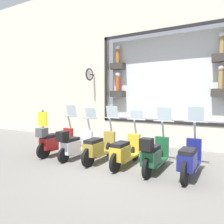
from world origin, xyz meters
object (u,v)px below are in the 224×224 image
object	(u,v)px
scooter_yellow_2	(125,151)
scooter_white_4	(75,145)
scooter_red_5	(55,141)
scooter_green_1	(154,154)
shop_sign_post	(43,128)
scooter_olive_3	(99,147)
scooter_navy_0	(189,159)

from	to	relation	value
scooter_yellow_2	scooter_white_4	world-z (taller)	scooter_white_4
scooter_yellow_2	scooter_red_5	bearing A→B (deg)	91.24
scooter_green_1	shop_sign_post	distance (m)	4.57
scooter_olive_3	scooter_white_4	world-z (taller)	scooter_olive_3
scooter_red_5	scooter_green_1	bearing A→B (deg)	-90.06
scooter_navy_0	scooter_olive_3	size ratio (longest dim) A/B	1.00
scooter_white_4	scooter_red_5	bearing A→B (deg)	89.09
scooter_olive_3	shop_sign_post	distance (m)	2.85
scooter_yellow_2	scooter_olive_3	xyz separation A→B (m)	(0.01, 0.87, 0.01)
scooter_navy_0	shop_sign_post	bearing A→B (deg)	85.48
scooter_olive_3	scooter_green_1	bearing A→B (deg)	-92.14
scooter_yellow_2	scooter_olive_3	world-z (taller)	scooter_olive_3
scooter_yellow_2	shop_sign_post	size ratio (longest dim) A/B	1.23
scooter_navy_0	shop_sign_post	distance (m)	5.43
scooter_green_1	scooter_white_4	bearing A→B (deg)	90.23
scooter_navy_0	scooter_red_5	xyz separation A→B (m)	(-0.06, 4.34, 0.03)
scooter_navy_0	scooter_green_1	bearing A→B (deg)	94.42
scooter_red_5	shop_sign_post	world-z (taller)	scooter_red_5
scooter_olive_3	scooter_white_4	bearing A→B (deg)	94.96
scooter_green_1	scooter_navy_0	bearing A→B (deg)	-85.58
shop_sign_post	scooter_navy_0	bearing A→B (deg)	-94.52
scooter_red_5	scooter_olive_3	bearing A→B (deg)	-87.97
scooter_yellow_2	shop_sign_post	bearing A→B (deg)	83.25
scooter_yellow_2	scooter_white_4	xyz separation A→B (m)	(-0.07, 1.73, 0.02)
scooter_navy_0	scooter_green_1	world-z (taller)	scooter_navy_0
shop_sign_post	scooter_olive_3	bearing A→B (deg)	-98.71
scooter_white_4	scooter_red_5	distance (m)	0.87
scooter_navy_0	scooter_red_5	distance (m)	4.34
scooter_olive_3	scooter_yellow_2	bearing A→B (deg)	-90.34
scooter_white_4	shop_sign_post	world-z (taller)	scooter_white_4
scooter_green_1	scooter_red_5	size ratio (longest dim) A/B	1.00
scooter_green_1	scooter_red_5	bearing A→B (deg)	89.94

